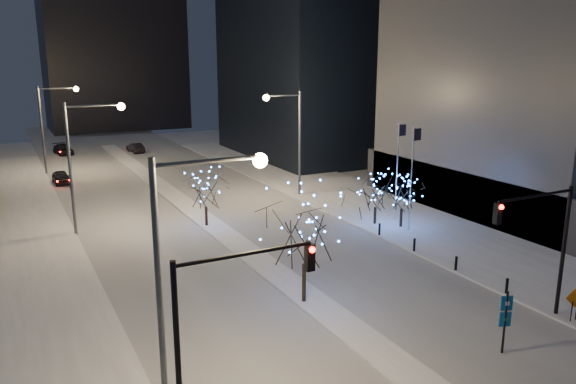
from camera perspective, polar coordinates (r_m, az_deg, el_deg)
ground at (r=25.69m, az=12.32°, el=-17.86°), size 160.00×160.00×0.00m
road at (r=55.14m, az=-11.45°, el=-0.50°), size 20.00×130.00×0.02m
median at (r=50.48m, az=-9.86°, el=-1.67°), size 2.00×80.00×0.15m
east_sidewalk at (r=48.76m, az=10.99°, el=-2.28°), size 10.00×90.00×0.15m
west_sidewalk at (r=38.85m, az=-25.27°, el=-7.58°), size 8.00×90.00×0.15m
plinth at (r=60.57m, az=26.54°, el=1.51°), size 30.00×24.00×4.00m
horizon_block at (r=110.69m, az=-17.58°, el=17.12°), size 24.00×14.00×42.00m
street_lamp_w_near at (r=20.49m, az=-10.27°, el=-5.95°), size 4.40×0.56×10.00m
street_lamp_w_mid at (r=44.39m, az=-20.05°, el=4.07°), size 4.40×0.56×10.00m
street_lamp_w_far at (r=69.07m, az=-22.94°, el=7.01°), size 4.40×0.56×10.00m
street_lamp_east at (r=53.04m, az=0.33°, el=6.31°), size 3.90×0.56×10.00m
traffic_signal_west at (r=19.55m, az=-6.82°, el=-12.35°), size 5.26×0.43×7.00m
traffic_signal_east at (r=30.47m, az=24.67°, el=-3.88°), size 5.26×0.43×7.00m
flagpoles at (r=44.58m, az=11.80°, el=2.43°), size 1.35×2.60×8.00m
bollards at (r=38.39m, az=14.63°, el=-6.08°), size 0.16×12.16×0.90m
car_near at (r=64.30m, az=-22.04°, el=1.39°), size 1.74×4.00×1.34m
car_mid at (r=81.72m, az=-15.25°, el=4.36°), size 1.88×4.17×1.33m
car_far at (r=83.30m, az=-21.88°, el=4.04°), size 2.56×4.94×1.37m
holiday_tree_median_near at (r=30.00m, az=1.67°, el=-3.78°), size 5.53×5.53×6.54m
holiday_tree_median_far at (r=44.43m, az=-8.39°, el=0.13°), size 4.66×4.66×4.41m
holiday_tree_plaza_near at (r=44.58m, az=11.53°, el=-0.19°), size 3.49×3.49×4.13m
holiday_tree_plaza_far at (r=45.02m, az=8.92°, el=0.01°), size 3.76×3.76×4.14m
wayfinding_sign at (r=27.75m, az=21.22°, el=-11.64°), size 0.53×0.26×3.05m
construction_sign at (r=32.35m, az=27.16°, el=-9.79°), size 1.05×0.40×1.81m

